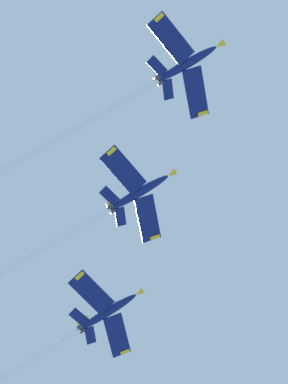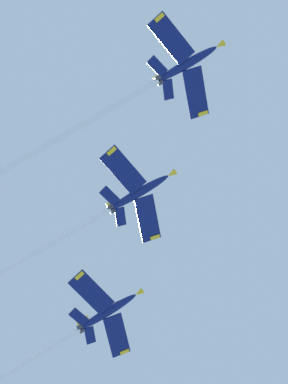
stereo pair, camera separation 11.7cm
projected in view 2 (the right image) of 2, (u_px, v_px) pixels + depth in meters
jet_lead at (110, 108)px, 130.20m from camera, size 50.81×33.00×22.68m
jet_second at (82, 225)px, 135.03m from camera, size 45.24×30.66×19.82m
jet_third at (67, 337)px, 140.16m from camera, size 41.95×28.12×18.28m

